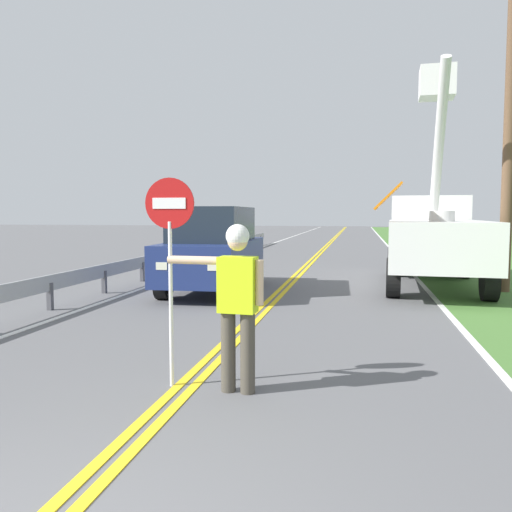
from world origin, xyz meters
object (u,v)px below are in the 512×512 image
flagger_worker (237,297)px  utility_pole_near (510,106)px  utility_bucket_truck (433,233)px  oncoming_suv_nearest (214,249)px  stop_sign_paddle (170,234)px

flagger_worker → utility_pole_near: 10.35m
utility_bucket_truck → oncoming_suv_nearest: 6.00m
oncoming_suv_nearest → utility_pole_near: 8.02m
flagger_worker → stop_sign_paddle: (-0.77, 0.05, 0.66)m
flagger_worker → utility_pole_near: bearing=60.2°
stop_sign_paddle → flagger_worker: bearing=-4.0°
flagger_worker → stop_sign_paddle: stop_sign_paddle is taller
flagger_worker → stop_sign_paddle: bearing=176.0°
stop_sign_paddle → utility_pole_near: (5.60, 8.40, 2.82)m
utility_pole_near → oncoming_suv_nearest: bearing=-169.5°
utility_bucket_truck → utility_pole_near: (1.58, -0.99, 3.10)m
flagger_worker → utility_bucket_truck: utility_bucket_truck is taller
stop_sign_paddle → utility_pole_near: size_ratio=0.27×
utility_bucket_truck → utility_pole_near: bearing=-32.0°
oncoming_suv_nearest → stop_sign_paddle: bearing=-78.0°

